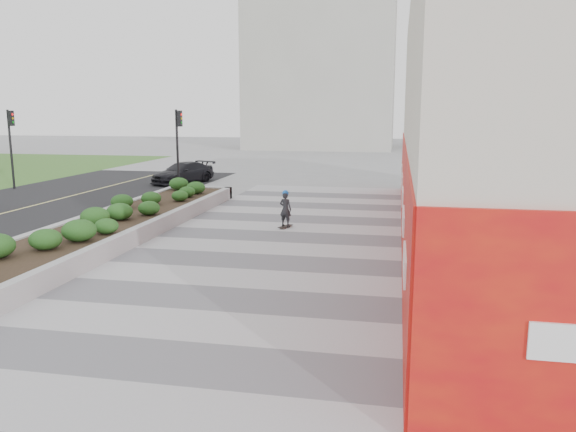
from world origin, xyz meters
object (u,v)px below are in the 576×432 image
skateboarder (285,209)px  planter (109,225)px  traffic_signal_near (178,138)px  traffic_signal_far (11,137)px  car_dark (183,173)px

skateboarder → planter: bearing=-133.0°
traffic_signal_near → traffic_signal_far: (-9.20, -0.50, 0.00)m
planter → traffic_signal_near: traffic_signal_near is taller
traffic_signal_near → planter: bearing=-80.7°
traffic_signal_near → skateboarder: 10.81m
car_dark → traffic_signal_far: bearing=-129.4°
traffic_signal_near → traffic_signal_far: 9.21m
traffic_signal_near → car_dark: (-1.27, 3.62, -2.16)m
traffic_signal_far → car_dark: traffic_signal_far is taller
planter → skateboarder: size_ratio=13.15×
traffic_signal_near → traffic_signal_far: size_ratio=1.00×
traffic_signal_near → traffic_signal_far: same height
skateboarder → car_dark: skateboarder is taller
planter → car_dark: car_dark is taller
traffic_signal_far → skateboarder: bearing=-24.3°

